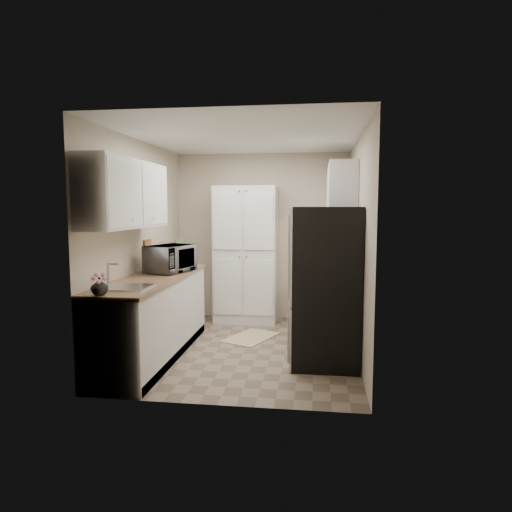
# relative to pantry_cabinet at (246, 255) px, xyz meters

# --- Properties ---
(ground) EXTENTS (3.20, 3.20, 0.00)m
(ground) POSITION_rel_pantry_cabinet_xyz_m (0.20, -1.32, -1.00)
(ground) COLOR #7A6B56
(ground) RESTS_ON ground
(room_shell) EXTENTS (2.64, 3.24, 2.52)m
(room_shell) POSITION_rel_pantry_cabinet_xyz_m (0.18, -1.32, 0.63)
(room_shell) COLOR beige
(room_shell) RESTS_ON ground
(pantry_cabinet) EXTENTS (0.90, 0.55, 2.00)m
(pantry_cabinet) POSITION_rel_pantry_cabinet_xyz_m (0.00, 0.00, 0.00)
(pantry_cabinet) COLOR silver
(pantry_cabinet) RESTS_ON ground
(base_cabinet_left) EXTENTS (0.60, 2.30, 0.88)m
(base_cabinet_left) POSITION_rel_pantry_cabinet_xyz_m (-0.79, -1.75, -0.56)
(base_cabinet_left) COLOR silver
(base_cabinet_left) RESTS_ON ground
(countertop_left) EXTENTS (0.63, 2.33, 0.04)m
(countertop_left) POSITION_rel_pantry_cabinet_xyz_m (-0.79, -1.75, -0.10)
(countertop_left) COLOR #846647
(countertop_left) RESTS_ON base_cabinet_left
(base_cabinet_right) EXTENTS (0.60, 0.80, 0.88)m
(base_cabinet_right) POSITION_rel_pantry_cabinet_xyz_m (1.19, -0.12, -0.56)
(base_cabinet_right) COLOR silver
(base_cabinet_right) RESTS_ON ground
(countertop_right) EXTENTS (0.63, 0.83, 0.04)m
(countertop_right) POSITION_rel_pantry_cabinet_xyz_m (1.19, -0.12, -0.10)
(countertop_right) COLOR #846647
(countertop_right) RESTS_ON base_cabinet_right
(electric_range) EXTENTS (0.71, 0.78, 1.13)m
(electric_range) POSITION_rel_pantry_cabinet_xyz_m (1.17, -0.93, -0.52)
(electric_range) COLOR #B7B7BC
(electric_range) RESTS_ON ground
(refrigerator) EXTENTS (0.70, 0.72, 1.70)m
(refrigerator) POSITION_rel_pantry_cabinet_xyz_m (1.14, -1.73, -0.15)
(refrigerator) COLOR #B7B7BC
(refrigerator) RESTS_ON ground
(microwave) EXTENTS (0.55, 0.67, 0.32)m
(microwave) POSITION_rel_pantry_cabinet_xyz_m (-0.71, -1.35, 0.08)
(microwave) COLOR #A8A8AD
(microwave) RESTS_ON countertop_left
(wine_bottle) EXTENTS (0.07, 0.07, 0.28)m
(wine_bottle) POSITION_rel_pantry_cabinet_xyz_m (-0.85, -0.81, 0.06)
(wine_bottle) COLOR black
(wine_bottle) RESTS_ON countertop_left
(flower_vase) EXTENTS (0.15, 0.15, 0.16)m
(flower_vase) POSITION_rel_pantry_cabinet_xyz_m (-0.87, -2.83, -0.00)
(flower_vase) COLOR white
(flower_vase) RESTS_ON countertop_left
(cutting_board) EXTENTS (0.03, 0.27, 0.34)m
(cutting_board) POSITION_rel_pantry_cabinet_xyz_m (-0.80, -0.65, 0.09)
(cutting_board) COLOR #4D8136
(cutting_board) RESTS_ON countertop_left
(toaster_oven) EXTENTS (0.38, 0.46, 0.24)m
(toaster_oven) POSITION_rel_pantry_cabinet_xyz_m (1.13, -0.08, 0.04)
(toaster_oven) COLOR #ADAEB3
(toaster_oven) RESTS_ON countertop_right
(fruit_basket) EXTENTS (0.35, 0.35, 0.12)m
(fruit_basket) POSITION_rel_pantry_cabinet_xyz_m (1.12, -0.09, 0.22)
(fruit_basket) COLOR orange
(fruit_basket) RESTS_ON toaster_oven
(kitchen_mat) EXTENTS (0.73, 0.87, 0.01)m
(kitchen_mat) POSITION_rel_pantry_cabinet_xyz_m (0.20, -0.86, -0.99)
(kitchen_mat) COLOR #CDBA85
(kitchen_mat) RESTS_ON ground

